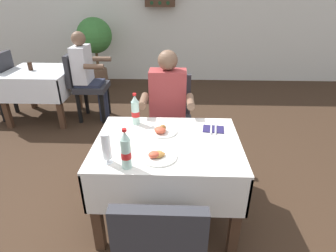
% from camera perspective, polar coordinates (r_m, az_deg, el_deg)
% --- Properties ---
extents(ground_plane, '(11.00, 11.00, 0.00)m').
position_cam_1_polar(ground_plane, '(2.45, -2.26, -19.71)').
color(ground_plane, '#382619').
extents(back_wall, '(11.00, 0.12, 2.87)m').
position_cam_1_polar(back_wall, '(5.82, 0.66, 23.38)').
color(back_wall, silver).
rests_on(back_wall, ground).
extents(main_dining_table, '(1.11, 0.85, 0.73)m').
position_cam_1_polar(main_dining_table, '(2.19, -0.10, -7.05)').
color(main_dining_table, white).
rests_on(main_dining_table, ground).
extents(chair_far_diner_seat, '(0.44, 0.50, 0.97)m').
position_cam_1_polar(chair_far_diner_seat, '(2.91, 0.52, 1.90)').
color(chair_far_diner_seat, '#2D2D33').
rests_on(chair_far_diner_seat, ground).
extents(chair_near_camera_side, '(0.44, 0.50, 0.97)m').
position_cam_1_polar(chair_near_camera_side, '(1.58, -1.35, -23.91)').
color(chair_near_camera_side, '#2D2D33').
rests_on(chair_near_camera_side, ground).
extents(seated_diner_far, '(0.50, 0.46, 1.26)m').
position_cam_1_polar(seated_diner_far, '(2.74, -0.09, 3.93)').
color(seated_diner_far, '#282D42').
rests_on(seated_diner_far, ground).
extents(plate_near_camera, '(0.26, 0.26, 0.05)m').
position_cam_1_polar(plate_near_camera, '(1.90, -2.14, -6.14)').
color(plate_near_camera, white).
rests_on(plate_near_camera, main_dining_table).
extents(plate_far_diner, '(0.24, 0.24, 0.07)m').
position_cam_1_polar(plate_far_diner, '(2.21, -1.30, -0.93)').
color(plate_far_diner, white).
rests_on(plate_far_diner, main_dining_table).
extents(beer_glass_left, '(0.07, 0.07, 0.22)m').
position_cam_1_polar(beer_glass_left, '(1.85, -12.59, -4.54)').
color(beer_glass_left, white).
rests_on(beer_glass_left, main_dining_table).
extents(cola_bottle_primary, '(0.07, 0.07, 0.28)m').
position_cam_1_polar(cola_bottle_primary, '(1.77, -8.71, -5.09)').
color(cola_bottle_primary, silver).
rests_on(cola_bottle_primary, main_dining_table).
extents(cola_bottle_secondary, '(0.07, 0.07, 0.27)m').
position_cam_1_polar(cola_bottle_secondary, '(2.33, -6.76, 3.17)').
color(cola_bottle_secondary, silver).
rests_on(cola_bottle_secondary, main_dining_table).
extents(napkin_cutlery_set, '(0.18, 0.19, 0.01)m').
position_cam_1_polar(napkin_cutlery_set, '(2.30, 9.36, -0.61)').
color(napkin_cutlery_set, '#231E4C').
rests_on(napkin_cutlery_set, main_dining_table).
extents(background_dining_table, '(0.88, 0.84, 0.73)m').
position_cam_1_polar(background_dining_table, '(4.42, -24.79, 8.12)').
color(background_dining_table, white).
rests_on(background_dining_table, ground).
extents(background_chair_right, '(0.50, 0.44, 0.97)m').
position_cam_1_polar(background_chair_right, '(4.17, -16.78, 8.59)').
color(background_chair_right, '#2D2D33').
rests_on(background_chair_right, ground).
extents(background_patron, '(0.46, 0.50, 1.26)m').
position_cam_1_polar(background_patron, '(4.11, -16.41, 10.68)').
color(background_patron, '#282D42').
rests_on(background_patron, ground).
extents(background_table_tumbler, '(0.06, 0.06, 0.11)m').
position_cam_1_polar(background_table_tumbler, '(4.41, -26.62, 10.99)').
color(background_table_tumbler, black).
rests_on(background_table_tumbler, background_dining_table).
extents(potted_plant_corner, '(0.64, 0.64, 1.30)m').
position_cam_1_polar(potted_plant_corner, '(5.52, -14.85, 16.56)').
color(potted_plant_corner, brown).
rests_on(potted_plant_corner, ground).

